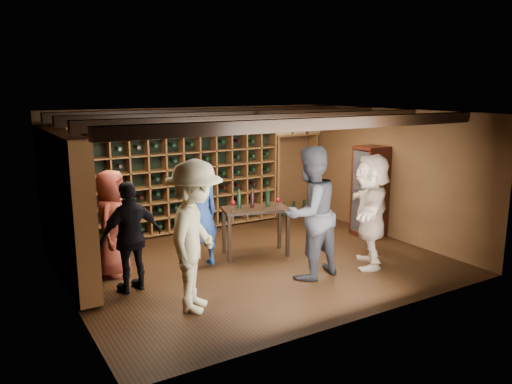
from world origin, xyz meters
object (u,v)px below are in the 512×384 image
man_blue_shirt (201,214)px  man_grey_suit (310,213)px  guest_khaki (195,237)px  tasting_table (255,213)px  guest_beige (371,211)px  guest_woman_black (131,237)px  display_cabinet (370,193)px  guest_red_floral (112,223)px

man_blue_shirt → man_grey_suit: size_ratio=0.86×
guest_khaki → tasting_table: (1.79, 1.49, -0.25)m
man_blue_shirt → tasting_table: man_blue_shirt is taller
guest_beige → guest_khaki: bearing=-49.1°
guest_beige → tasting_table: size_ratio=1.51×
man_blue_shirt → tasting_table: 1.05m
man_grey_suit → guest_beige: (1.16, -0.10, -0.09)m
man_blue_shirt → guest_woman_black: man_blue_shirt is taller
display_cabinet → guest_red_floral: 4.95m
man_grey_suit → guest_red_floral: (-2.57, 1.63, -0.18)m
guest_red_floral → man_blue_shirt: bearing=-70.9°
guest_beige → tasting_table: bearing=-96.8°
guest_woman_black → guest_khaki: (0.53, -1.05, 0.20)m
man_blue_shirt → guest_red_floral: (-1.35, 0.33, -0.04)m
display_cabinet → guest_khaki: bearing=-162.6°
display_cabinet → man_grey_suit: 2.64m
display_cabinet → man_blue_shirt: bearing=178.1°
tasting_table → guest_beige: bearing=-30.8°
display_cabinet → man_blue_shirt: display_cabinet is taller
guest_khaki → guest_beige: 3.14m
guest_woman_black → display_cabinet: bearing=172.5°
guest_red_floral → guest_khaki: 1.91m
display_cabinet → guest_khaki: 4.54m
guest_red_floral → guest_khaki: (0.60, -1.80, 0.17)m
guest_red_floral → guest_khaki: guest_khaki is taller
tasting_table → guest_khaki: bearing=-124.8°
man_blue_shirt → guest_khaki: (-0.75, -1.47, 0.13)m
man_blue_shirt → tasting_table: (1.04, 0.01, -0.12)m
man_grey_suit → guest_beige: 1.17m
display_cabinet → tasting_table: bearing=177.1°
guest_red_floral → tasting_table: bearing=-64.7°
man_grey_suit → guest_woman_black: size_ratio=1.26×
guest_khaki → guest_beige: guest_khaki is taller
man_blue_shirt → tasting_table: bearing=172.8°
tasting_table → guest_red_floral: bearing=-172.1°
display_cabinet → man_blue_shirt: (-3.58, 0.12, 0.02)m
guest_red_floral → guest_woman_black: size_ratio=1.04×
man_blue_shirt → guest_khaki: size_ratio=0.87×
guest_khaki → tasting_table: size_ratio=1.62×
guest_red_floral → guest_beige: 4.12m
man_grey_suit → guest_khaki: man_grey_suit is taller
guest_woman_black → guest_red_floral: bearing=-96.2°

